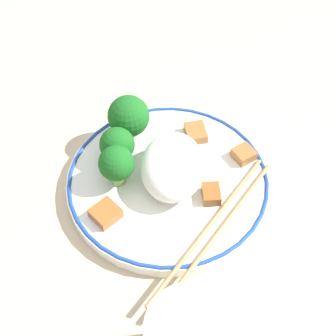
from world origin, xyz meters
name	(u,v)px	position (x,y,z in m)	size (l,w,h in m)	color
ground_plane	(168,186)	(0.00, 0.00, 0.00)	(3.00, 3.00, 0.00)	#C6B28E
plate	(168,181)	(0.00, 0.00, 0.01)	(0.25, 0.25, 0.02)	white
rice_mound	(173,166)	(0.00, 0.01, 0.04)	(0.10, 0.08, 0.05)	white
broccoli_back_left	(129,117)	(-0.07, -0.05, 0.05)	(0.05, 0.05, 0.06)	#7FB756
broccoli_back_center	(117,145)	(-0.03, -0.06, 0.04)	(0.04, 0.04, 0.05)	#7FB756
broccoli_back_right	(116,164)	(0.01, -0.06, 0.05)	(0.04, 0.04, 0.06)	#7FB756
meat_near_front	(170,153)	(-0.04, 0.00, 0.02)	(0.03, 0.03, 0.01)	brown
meat_near_left	(196,133)	(-0.07, 0.03, 0.02)	(0.04, 0.03, 0.01)	#9E6633
meat_near_right	(244,154)	(-0.04, 0.09, 0.02)	(0.03, 0.03, 0.01)	#9E6633
meat_near_back	(211,194)	(0.03, 0.05, 0.02)	(0.03, 0.02, 0.01)	brown
meat_on_rice_edge	(106,213)	(0.06, -0.07, 0.02)	(0.04, 0.04, 0.01)	#995B28
chopsticks	(214,229)	(0.07, 0.06, 0.02)	(0.21, 0.14, 0.01)	#AD8451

